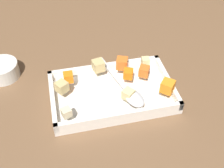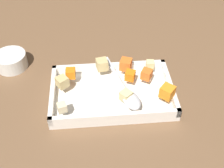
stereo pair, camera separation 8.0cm
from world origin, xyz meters
TOP-DOWN VIEW (x-y plane):
  - ground_plane at (0.00, 0.00)m, footprint 4.00×4.00m
  - baking_dish at (0.01, -0.02)m, footprint 0.35×0.21m
  - carrot_chunk_corner_nw at (0.11, 0.01)m, footprint 0.04×0.04m
  - carrot_chunk_far_right at (0.15, -0.07)m, footprint 0.05×0.05m
  - carrot_chunk_near_spoon at (0.06, 0.01)m, footprint 0.03×0.03m
  - carrot_chunk_near_right at (0.06, 0.06)m, footprint 0.04×0.04m
  - carrot_chunk_mid_right at (-0.11, 0.04)m, footprint 0.03×0.03m
  - potato_chunk_corner_ne at (-0.13, -0.00)m, footprint 0.04×0.04m
  - potato_chunk_heap_side at (-0.01, 0.06)m, footprint 0.04×0.04m
  - potato_chunk_mid_left at (0.04, -0.07)m, footprint 0.04×0.04m
  - potato_chunk_corner_se at (0.13, 0.06)m, footprint 0.02×0.02m
  - potato_chunk_near_left at (-0.13, -0.09)m, footprint 0.03×0.03m
  - serving_spoon at (0.05, -0.07)m, footprint 0.09×0.24m
  - small_prep_bowl at (-0.30, 0.15)m, footprint 0.10×0.10m

SIDE VIEW (x-z plane):
  - ground_plane at x=0.00m, z-range 0.00..0.00m
  - baking_dish at x=0.01m, z-range -0.01..0.03m
  - small_prep_bowl at x=-0.30m, z-range 0.00..0.05m
  - serving_spoon at x=0.05m, z-range 0.04..0.06m
  - potato_chunk_corner_se at x=0.13m, z-range 0.04..0.06m
  - potato_chunk_near_left at x=-0.13m, z-range 0.04..0.06m
  - carrot_chunk_near_spoon at x=0.06m, z-range 0.04..0.07m
  - carrot_chunk_mid_right at x=-0.11m, z-range 0.04..0.07m
  - potato_chunk_mid_left at x=0.04m, z-range 0.04..0.07m
  - carrot_chunk_corner_nw at x=0.11m, z-range 0.04..0.07m
  - potato_chunk_corner_ne at x=-0.13m, z-range 0.04..0.07m
  - potato_chunk_heap_side at x=-0.01m, z-range 0.04..0.07m
  - carrot_chunk_near_right at x=0.06m, z-range 0.04..0.07m
  - carrot_chunk_far_right at x=0.15m, z-range 0.04..0.07m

